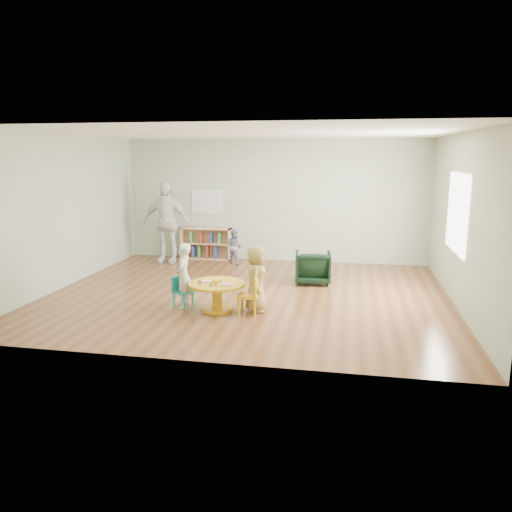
{
  "coord_description": "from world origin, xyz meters",
  "views": [
    {
      "loc": [
        1.76,
        -8.4,
        2.45
      ],
      "look_at": [
        0.21,
        -0.3,
        0.77
      ],
      "focal_mm": 35.0,
      "sensor_mm": 36.0,
      "label": 1
    }
  ],
  "objects_px": {
    "kid_chair_right": "(251,294)",
    "activity_table": "(217,291)",
    "kid_chair_left": "(181,290)",
    "child_left": "(184,276)",
    "child_right": "(256,279)",
    "adult_caretaker": "(166,222)",
    "bookshelf": "(206,244)",
    "armchair": "(313,267)",
    "toddler": "(234,246)"
  },
  "relations": [
    {
      "from": "kid_chair_left",
      "to": "child_right",
      "type": "relative_size",
      "value": 0.48
    },
    {
      "from": "bookshelf",
      "to": "adult_caretaker",
      "type": "distance_m",
      "value": 1.1
    },
    {
      "from": "kid_chair_right",
      "to": "toddler",
      "type": "distance_m",
      "value": 3.68
    },
    {
      "from": "kid_chair_left",
      "to": "child_right",
      "type": "distance_m",
      "value": 1.27
    },
    {
      "from": "kid_chair_left",
      "to": "child_left",
      "type": "relative_size",
      "value": 0.48
    },
    {
      "from": "activity_table",
      "to": "child_left",
      "type": "distance_m",
      "value": 0.61
    },
    {
      "from": "armchair",
      "to": "adult_caretaker",
      "type": "relative_size",
      "value": 0.37
    },
    {
      "from": "bookshelf",
      "to": "kid_chair_right",
      "type": "bearing_deg",
      "value": -64.38
    },
    {
      "from": "adult_caretaker",
      "to": "activity_table",
      "type": "bearing_deg",
      "value": -58.79
    },
    {
      "from": "child_left",
      "to": "activity_table",
      "type": "bearing_deg",
      "value": 79.28
    },
    {
      "from": "kid_chair_left",
      "to": "bookshelf",
      "type": "distance_m",
      "value": 3.83
    },
    {
      "from": "activity_table",
      "to": "toddler",
      "type": "distance_m",
      "value": 3.46
    },
    {
      "from": "kid_chair_right",
      "to": "activity_table",
      "type": "bearing_deg",
      "value": 81.51
    },
    {
      "from": "toddler",
      "to": "bookshelf",
      "type": "bearing_deg",
      "value": -2.54
    },
    {
      "from": "kid_chair_left",
      "to": "adult_caretaker",
      "type": "xyz_separation_m",
      "value": [
        -1.47,
        3.22,
        0.66
      ]
    },
    {
      "from": "activity_table",
      "to": "armchair",
      "type": "height_order",
      "value": "armchair"
    },
    {
      "from": "child_right",
      "to": "kid_chair_left",
      "type": "bearing_deg",
      "value": 81.57
    },
    {
      "from": "kid_chair_right",
      "to": "child_left",
      "type": "distance_m",
      "value": 1.17
    },
    {
      "from": "child_right",
      "to": "kid_chair_right",
      "type": "bearing_deg",
      "value": 156.66
    },
    {
      "from": "armchair",
      "to": "adult_caretaker",
      "type": "distance_m",
      "value": 3.74
    },
    {
      "from": "kid_chair_right",
      "to": "toddler",
      "type": "height_order",
      "value": "toddler"
    },
    {
      "from": "child_right",
      "to": "bookshelf",
      "type": "bearing_deg",
      "value": 19.5
    },
    {
      "from": "bookshelf",
      "to": "toddler",
      "type": "relative_size",
      "value": 1.49
    },
    {
      "from": "adult_caretaker",
      "to": "bookshelf",
      "type": "bearing_deg",
      "value": 34.15
    },
    {
      "from": "armchair",
      "to": "activity_table",
      "type": "bearing_deg",
      "value": 50.51
    },
    {
      "from": "activity_table",
      "to": "child_right",
      "type": "xyz_separation_m",
      "value": [
        0.62,
        0.07,
        0.22
      ]
    },
    {
      "from": "activity_table",
      "to": "kid_chair_right",
      "type": "height_order",
      "value": "kid_chair_right"
    },
    {
      "from": "activity_table",
      "to": "toddler",
      "type": "xyz_separation_m",
      "value": [
        -0.53,
        3.41,
        0.09
      ]
    },
    {
      "from": "child_right",
      "to": "adult_caretaker",
      "type": "height_order",
      "value": "adult_caretaker"
    },
    {
      "from": "kid_chair_left",
      "to": "child_left",
      "type": "bearing_deg",
      "value": 77.02
    },
    {
      "from": "kid_chair_right",
      "to": "child_left",
      "type": "relative_size",
      "value": 0.56
    },
    {
      "from": "kid_chair_right",
      "to": "child_left",
      "type": "bearing_deg",
      "value": 84.13
    },
    {
      "from": "kid_chair_left",
      "to": "child_left",
      "type": "height_order",
      "value": "child_left"
    },
    {
      "from": "toddler",
      "to": "kid_chair_left",
      "type": "bearing_deg",
      "value": 114.51
    },
    {
      "from": "bookshelf",
      "to": "armchair",
      "type": "bearing_deg",
      "value": -34.26
    },
    {
      "from": "activity_table",
      "to": "adult_caretaker",
      "type": "distance_m",
      "value": 3.96
    },
    {
      "from": "activity_table",
      "to": "kid_chair_left",
      "type": "relative_size",
      "value": 1.79
    },
    {
      "from": "activity_table",
      "to": "child_left",
      "type": "height_order",
      "value": "child_left"
    },
    {
      "from": "child_left",
      "to": "child_right",
      "type": "bearing_deg",
      "value": 84.88
    },
    {
      "from": "kid_chair_left",
      "to": "child_right",
      "type": "xyz_separation_m",
      "value": [
        1.25,
        -0.02,
        0.26
      ]
    },
    {
      "from": "activity_table",
      "to": "kid_chair_right",
      "type": "bearing_deg",
      "value": -9.84
    },
    {
      "from": "kid_chair_left",
      "to": "bookshelf",
      "type": "relative_size",
      "value": 0.42
    },
    {
      "from": "kid_chair_right",
      "to": "adult_caretaker",
      "type": "height_order",
      "value": "adult_caretaker"
    },
    {
      "from": "kid_chair_right",
      "to": "armchair",
      "type": "bearing_deg",
      "value": -19.09
    },
    {
      "from": "kid_chair_left",
      "to": "bookshelf",
      "type": "bearing_deg",
      "value": -150.37
    },
    {
      "from": "bookshelf",
      "to": "toddler",
      "type": "xyz_separation_m",
      "value": [
        0.8,
        -0.44,
        0.04
      ]
    },
    {
      "from": "adult_caretaker",
      "to": "armchair",
      "type": "bearing_deg",
      "value": -21.52
    },
    {
      "from": "kid_chair_left",
      "to": "child_left",
      "type": "xyz_separation_m",
      "value": [
        0.06,
        -0.04,
        0.26
      ]
    },
    {
      "from": "child_left",
      "to": "adult_caretaker",
      "type": "xyz_separation_m",
      "value": [
        -1.53,
        3.26,
        0.4
      ]
    },
    {
      "from": "kid_chair_right",
      "to": "armchair",
      "type": "xyz_separation_m",
      "value": [
        0.79,
        2.12,
        -0.01
      ]
    }
  ]
}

